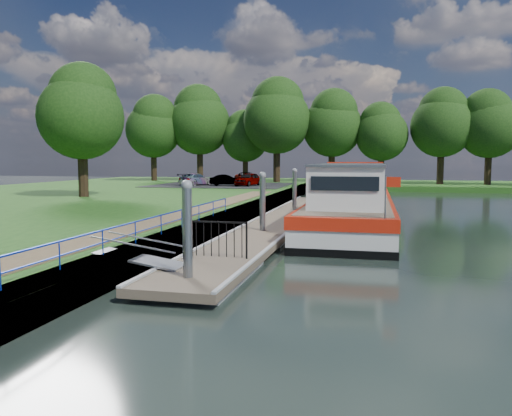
% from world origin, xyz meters
% --- Properties ---
extents(ground, '(160.00, 160.00, 0.00)m').
position_xyz_m(ground, '(0.00, 0.00, 0.00)').
color(ground, black).
rests_on(ground, ground).
extents(riverbank, '(32.00, 90.00, 0.78)m').
position_xyz_m(riverbank, '(-18.00, 15.00, 0.39)').
color(riverbank, '#204E16').
rests_on(riverbank, ground).
extents(bank_edge, '(1.10, 90.00, 0.78)m').
position_xyz_m(bank_edge, '(-2.55, 15.00, 0.39)').
color(bank_edge, '#473D2D').
rests_on(bank_edge, ground).
extents(far_bank, '(60.00, 18.00, 0.60)m').
position_xyz_m(far_bank, '(12.00, 52.00, 0.30)').
color(far_bank, '#204E16').
rests_on(far_bank, ground).
extents(footpath, '(1.60, 40.00, 0.05)m').
position_xyz_m(footpath, '(-4.40, 8.00, 0.80)').
color(footpath, brown).
rests_on(footpath, riverbank).
extents(carpark, '(14.00, 12.00, 0.06)m').
position_xyz_m(carpark, '(-11.00, 38.00, 0.81)').
color(carpark, black).
rests_on(carpark, riverbank).
extents(blue_fence, '(0.04, 18.04, 0.72)m').
position_xyz_m(blue_fence, '(-2.75, 3.00, 1.31)').
color(blue_fence, '#0C2DBF').
rests_on(blue_fence, riverbank).
extents(pontoon, '(2.50, 30.00, 0.56)m').
position_xyz_m(pontoon, '(0.00, 13.00, 0.18)').
color(pontoon, brown).
rests_on(pontoon, ground).
extents(mooring_piles, '(0.30, 27.30, 3.55)m').
position_xyz_m(mooring_piles, '(0.00, 13.00, 1.28)').
color(mooring_piles, gray).
rests_on(mooring_piles, ground).
extents(gangway, '(2.58, 1.00, 0.92)m').
position_xyz_m(gangway, '(-1.85, 0.50, 0.63)').
color(gangway, '#A5A8AD').
rests_on(gangway, ground).
extents(gate_panel, '(1.85, 0.05, 1.15)m').
position_xyz_m(gate_panel, '(-0.00, 2.20, 1.15)').
color(gate_panel, black).
rests_on(gate_panel, ground).
extents(barge, '(4.36, 21.15, 4.78)m').
position_xyz_m(barge, '(3.60, 15.36, 1.09)').
color(barge, black).
rests_on(barge, ground).
extents(horizon_trees, '(54.38, 10.03, 12.87)m').
position_xyz_m(horizon_trees, '(-1.61, 48.68, 7.95)').
color(horizon_trees, '#332316').
rests_on(horizon_trees, ground).
extents(bank_tree_a, '(6.12, 6.12, 9.72)m').
position_xyz_m(bank_tree_a, '(-15.99, 20.08, 7.02)').
color(bank_tree_a, '#332316').
rests_on(bank_tree_a, riverbank).
extents(car_a, '(2.46, 4.16, 1.33)m').
position_xyz_m(car_a, '(-7.74, 36.64, 1.50)').
color(car_a, '#999999').
rests_on(car_a, carpark).
extents(car_b, '(3.62, 2.30, 1.13)m').
position_xyz_m(car_b, '(-9.91, 36.08, 1.40)').
color(car_b, '#999999').
rests_on(car_b, carpark).
extents(car_c, '(2.94, 4.59, 1.24)m').
position_xyz_m(car_c, '(-13.26, 36.23, 1.45)').
color(car_c, '#999999').
rests_on(car_c, carpark).
extents(car_d, '(3.78, 4.97, 1.25)m').
position_xyz_m(car_d, '(-9.08, 41.00, 1.46)').
color(car_d, '#999999').
rests_on(car_d, carpark).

